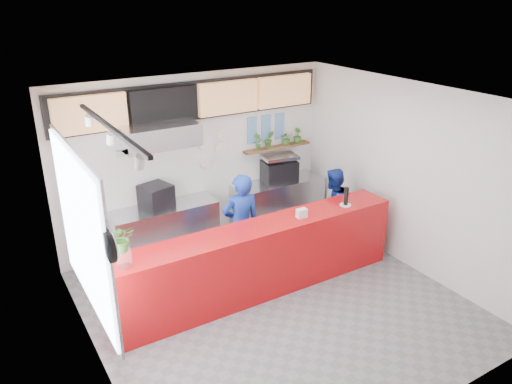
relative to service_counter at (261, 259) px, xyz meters
name	(u,v)px	position (x,y,z in m)	size (l,w,h in m)	color
floor	(275,304)	(0.00, -0.40, -0.55)	(5.00, 5.00, 0.00)	slate
ceiling	(279,99)	(0.00, -0.40, 2.45)	(5.00, 5.00, 0.00)	silver
wall_back	(197,160)	(0.00, 2.10, 0.95)	(5.00, 5.00, 0.00)	white
wall_left	(88,259)	(-2.50, -0.40, 0.95)	(5.00, 5.00, 0.00)	white
wall_right	(408,177)	(2.50, -0.40, 0.95)	(5.00, 5.00, 0.00)	white
service_counter	(261,259)	(0.00, 0.00, 0.00)	(4.50, 0.60, 1.10)	#B90D10
cream_band	(195,97)	(0.00, 2.09, 2.05)	(5.00, 0.02, 0.80)	beige
prep_bench	(165,231)	(-0.80, 1.80, -0.10)	(1.80, 0.60, 0.90)	#B2B5BA
panini_oven	(156,197)	(-0.91, 1.80, 0.55)	(0.45, 0.45, 0.41)	black
extraction_hood	(159,135)	(-0.80, 1.75, 1.60)	(1.20, 0.70, 0.35)	#B2B5BA
hood_lip	(160,147)	(-0.80, 1.75, 1.40)	(1.20, 0.70, 0.08)	#B2B5BA
right_bench	(278,203)	(1.50, 1.80, -0.10)	(1.80, 0.60, 0.90)	#B2B5BA
espresso_machine	(279,171)	(1.53, 1.80, 0.55)	(0.62, 0.44, 0.40)	black
espresso_tray	(280,157)	(1.53, 1.80, 0.83)	(0.64, 0.44, 0.06)	#B5B9BD
herb_shelf	(277,147)	(1.60, 2.00, 0.95)	(1.40, 0.18, 0.04)	brown
menu_board_far_left	(90,114)	(-1.75, 1.98, 2.00)	(1.10, 0.10, 0.55)	tan
menu_board_mid_left	(164,105)	(-0.59, 1.98, 2.00)	(1.10, 0.10, 0.55)	black
menu_board_mid_right	(228,98)	(0.57, 1.98, 2.00)	(1.10, 0.10, 0.55)	tan
menu_board_far_right	(285,91)	(1.73, 1.98, 2.00)	(1.10, 0.10, 0.55)	tan
soffit	(196,100)	(0.00, 2.06, 2.00)	(4.80, 0.04, 0.65)	black
window_pane	(82,231)	(-2.47, -0.10, 1.15)	(0.04, 2.20, 1.90)	silver
window_frame	(84,231)	(-2.45, -0.10, 1.15)	(0.03, 2.30, 2.00)	#B2B5BA
wall_clock_rim	(110,247)	(-2.46, -1.30, 1.50)	(0.30, 0.30, 0.05)	black
wall_clock_face	(113,246)	(-2.43, -1.30, 1.50)	(0.26, 0.26, 0.02)	white
track_rail	(110,127)	(-2.10, -0.40, 2.39)	(0.05, 2.40, 0.04)	black
dec_plate_a	(205,145)	(0.15, 2.07, 1.20)	(0.24, 0.24, 0.03)	silver
dec_plate_b	(221,148)	(0.45, 2.07, 1.10)	(0.24, 0.24, 0.03)	silver
dec_plate_c	(206,162)	(0.15, 2.07, 0.90)	(0.24, 0.24, 0.03)	silver
dec_plate_d	(223,134)	(0.50, 2.07, 1.35)	(0.24, 0.24, 0.03)	silver
photo_frame_a	(252,124)	(1.10, 2.08, 1.45)	(0.20, 0.02, 0.25)	#598CBF
photo_frame_b	(266,122)	(1.40, 2.08, 1.45)	(0.20, 0.02, 0.25)	#598CBF
photo_frame_c	(280,120)	(1.70, 2.08, 1.45)	(0.20, 0.02, 0.25)	#598CBF
photo_frame_d	(252,137)	(1.10, 2.08, 1.20)	(0.20, 0.02, 0.25)	#598CBF
photo_frame_e	(266,135)	(1.40, 2.08, 1.20)	(0.20, 0.02, 0.25)	#598CBF
photo_frame_f	(279,133)	(1.70, 2.08, 1.20)	(0.20, 0.02, 0.25)	#598CBF
staff_center	(241,225)	(0.03, 0.64, 0.29)	(0.62, 0.40, 1.68)	navy
staff_right	(332,208)	(1.87, 0.64, 0.16)	(0.69, 0.54, 1.42)	navy
herb_a	(258,141)	(1.18, 2.00, 1.13)	(0.17, 0.11, 0.31)	#386724
herb_b	(269,139)	(1.42, 2.00, 1.13)	(0.18, 0.15, 0.33)	#386724
herb_c	(287,138)	(1.81, 2.00, 1.10)	(0.23, 0.20, 0.26)	#386724
herb_d	(298,135)	(2.07, 2.00, 1.11)	(0.16, 0.14, 0.29)	#386724
glass_vase	(124,258)	(-2.03, -0.09, 0.67)	(0.19, 0.19, 0.23)	white
basil_vase	(122,238)	(-2.03, -0.09, 0.94)	(0.31, 0.26, 0.34)	#386724
napkin_holder	(302,213)	(0.67, -0.07, 0.62)	(0.15, 0.10, 0.14)	white
white_plate	(345,205)	(1.52, -0.08, 0.56)	(0.18, 0.18, 0.01)	white
pepper_mill	(346,196)	(1.52, -0.08, 0.71)	(0.07, 0.07, 0.29)	black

